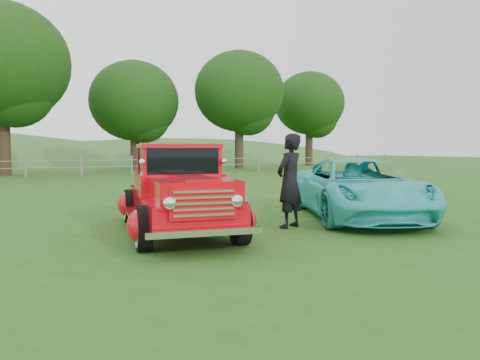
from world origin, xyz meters
name	(u,v)px	position (x,y,z in m)	size (l,w,h in m)	color
ground	(273,246)	(0.00, 0.00, 0.00)	(140.00, 140.00, 0.00)	#1F5215
distant_hills	(4,197)	(-4.08, 59.46, -4.55)	(116.00, 60.00, 18.00)	#336324
fence_line	(81,166)	(0.00, 22.00, 0.60)	(48.00, 0.12, 1.20)	slate
tree_near_west	(2,62)	(-4.00, 25.00, 6.80)	(8.00, 8.00, 10.42)	black
tree_near_east	(134,101)	(5.00, 29.00, 5.25)	(6.80, 6.80, 8.33)	black
tree_mid_east	(239,92)	(13.00, 27.00, 6.17)	(7.20, 7.20, 9.44)	black
tree_far_east	(309,104)	(22.00, 30.00, 5.86)	(6.60, 6.60, 8.86)	black
red_pickup	(178,193)	(-1.02, 2.01, 0.80)	(2.83, 5.20, 1.78)	black
teal_sedan	(358,188)	(3.51, 1.88, 0.72)	(2.40, 5.20, 1.45)	#31C6C4
man	(290,181)	(1.28, 1.48, 1.00)	(0.73, 0.48, 2.01)	black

